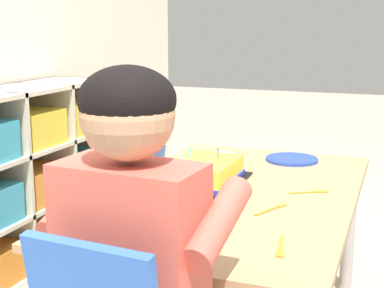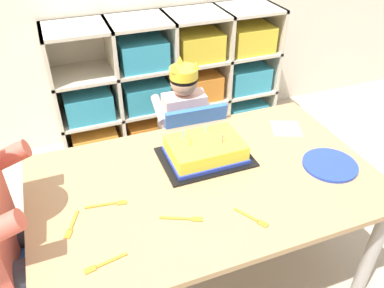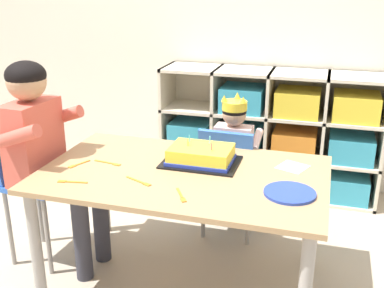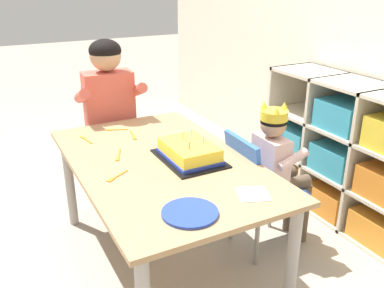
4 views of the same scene
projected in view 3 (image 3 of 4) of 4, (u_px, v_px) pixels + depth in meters
ground at (184, 280)px, 2.38m from camera, size 16.00×16.00×0.00m
storage_cubby_shelf at (273, 139)px, 3.24m from camera, size 1.47×0.34×0.85m
activity_table at (183, 186)px, 2.20m from camera, size 1.31×0.80×0.59m
classroom_chair_blue at (230, 174)px, 2.66m from camera, size 0.33×0.37×0.67m
child_with_crown at (235, 146)px, 2.72m from camera, size 0.30×0.31×0.83m
classroom_chair_adult_side at (30, 177)px, 2.44m from camera, size 0.34×0.32×0.76m
adult_helper_seated at (44, 143)px, 2.33m from camera, size 0.44×0.42×1.07m
birthday_cake_on_tray at (201, 156)px, 2.26m from camera, size 0.36×0.26×0.12m
paper_plate_stack at (290, 193)px, 1.95m from camera, size 0.22×0.22×0.01m
paper_napkin_square at (293, 167)px, 2.22m from camera, size 0.16×0.16×0.00m
fork_scattered_mid_table at (140, 182)px, 2.06m from camera, size 0.14×0.07×0.00m
fork_by_napkin at (71, 182)px, 2.06m from camera, size 0.13×0.04×0.00m
fork_near_cake_tray at (109, 163)px, 2.27m from camera, size 0.15×0.03×0.00m
fork_near_child_seat at (78, 164)px, 2.25m from camera, size 0.06×0.12×0.00m
fork_beside_plate_stack at (181, 196)px, 1.93m from camera, size 0.08×0.12×0.00m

